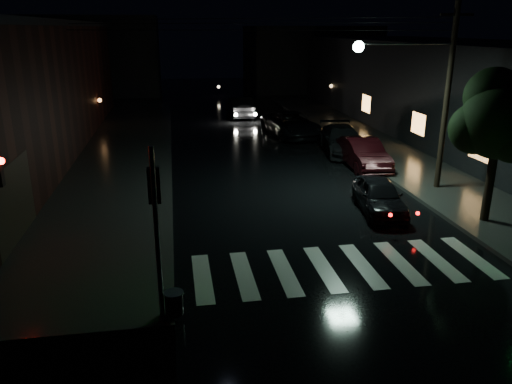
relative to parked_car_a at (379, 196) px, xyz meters
name	(u,v)px	position (x,y,z in m)	size (l,w,h in m)	color
ground	(247,283)	(-5.89, -4.83, -0.65)	(120.00, 120.00, 0.00)	black
sidewalk_left	(114,162)	(-10.89, 9.17, -0.58)	(6.00, 44.00, 0.15)	#282826
sidewalk_right	(383,151)	(4.11, 9.17, -0.58)	(4.00, 44.00, 0.15)	#282826
building_right	(463,89)	(11.11, 13.17, 2.35)	(10.00, 40.00, 6.00)	black
building_far_left	(92,55)	(-15.89, 40.17, 3.35)	(14.00, 10.00, 8.00)	black
building_far_right	(310,58)	(8.11, 40.17, 2.85)	(14.00, 10.00, 7.00)	black
crosswalk	(343,267)	(-2.89, -4.33, -0.64)	(9.00, 3.00, 0.01)	beige
signal_pole_corner	(166,262)	(-8.03, -6.29, 0.89)	(0.68, 0.61, 4.20)	slate
street_tree	(497,121)	(3.34, -1.70, 3.09)	(3.10, 2.90, 5.40)	black
utility_pole	(434,84)	(2.94, 2.17, 3.95)	(4.92, 0.44, 8.00)	black
parked_car_a	(379,196)	(0.00, 0.00, 0.00)	(1.54, 3.82, 1.30)	black
parked_car_b	(363,153)	(1.71, 6.18, 0.10)	(1.60, 4.58, 1.51)	black
parked_car_c	(342,140)	(1.71, 9.46, 0.10)	(2.10, 5.16, 1.50)	black
parked_car_d	(291,124)	(-0.09, 14.40, 0.14)	(2.63, 5.71, 1.59)	black
oncoming_car	(240,107)	(-2.39, 22.43, 0.16)	(1.71, 4.90, 1.61)	black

